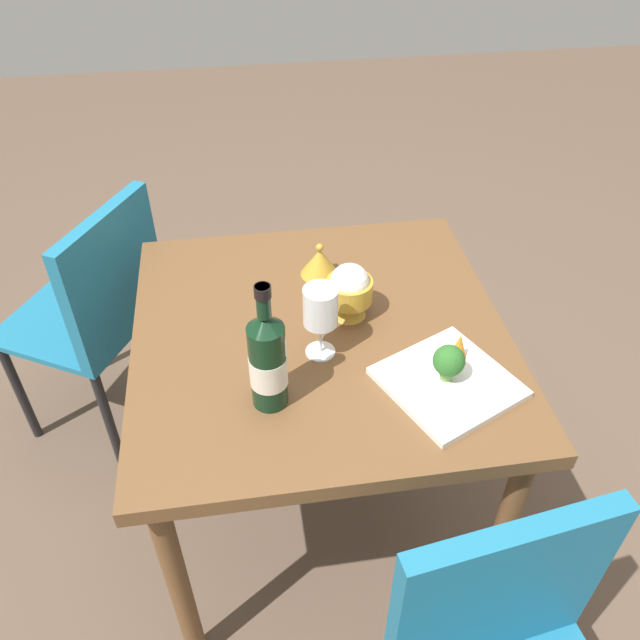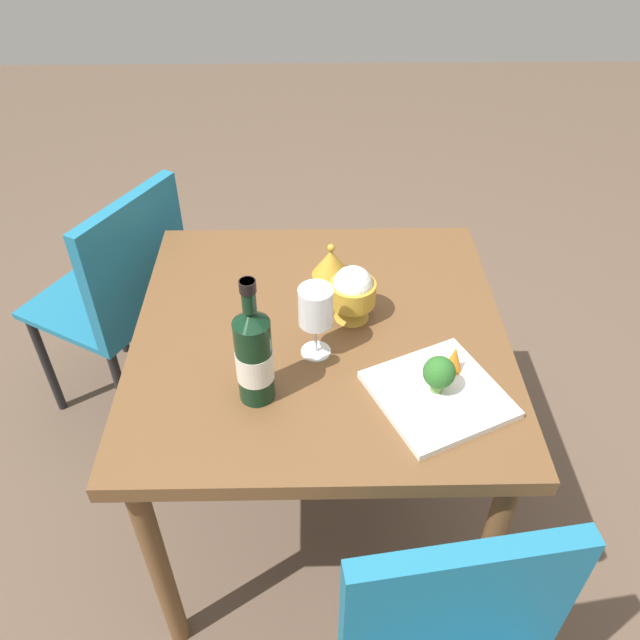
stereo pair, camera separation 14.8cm
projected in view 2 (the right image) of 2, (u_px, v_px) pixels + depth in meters
name	position (u px, v px, depth m)	size (l,w,h in m)	color
ground_plane	(320.00, 507.00, 1.99)	(8.00, 8.00, 0.00)	brown
dining_table	(320.00, 357.00, 1.56)	(0.87, 0.87, 0.74)	brown
chair_by_wall	(124.00, 287.00, 1.97)	(0.54, 0.54, 0.85)	teal
wine_bottle	(254.00, 355.00, 1.27)	(0.08, 0.08, 0.30)	black
wine_glass	(316.00, 308.00, 1.36)	(0.08, 0.08, 0.18)	white
rice_bowl	(352.00, 292.00, 1.49)	(0.11, 0.11, 0.14)	gold
rice_bowl_lid	(331.00, 262.00, 1.65)	(0.10, 0.10, 0.09)	gold
serving_plate	(438.00, 394.00, 1.34)	(0.33, 0.33, 0.02)	white
broccoli_floret	(439.00, 373.00, 1.31)	(0.07, 0.07, 0.09)	#729E4C
carrot_garnish_left	(454.00, 359.00, 1.36)	(0.04, 0.04, 0.06)	orange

